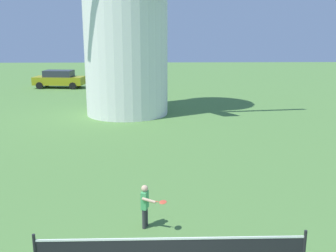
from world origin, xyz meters
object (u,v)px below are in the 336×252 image
object	(u,v)px
tennis_net	(171,252)
parked_car_mustard	(59,79)
parked_car_silver	(119,79)
player_far	(146,204)

from	to	relation	value
tennis_net	parked_car_mustard	bearing A→B (deg)	107.80
tennis_net	parked_car_silver	world-z (taller)	parked_car_silver
player_far	parked_car_mustard	world-z (taller)	parked_car_mustard
player_far	parked_car_mustard	size ratio (longest dim) A/B	0.25
tennis_net	parked_car_mustard	distance (m)	29.29
parked_car_mustard	player_far	bearing A→B (deg)	-71.83
player_far	parked_car_silver	distance (m)	25.54
tennis_net	parked_car_silver	size ratio (longest dim) A/B	1.17
tennis_net	parked_car_mustard	world-z (taller)	parked_car_mustard
tennis_net	parked_car_silver	bearing A→B (deg)	97.41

